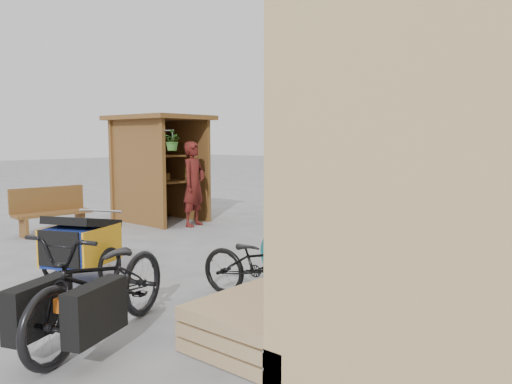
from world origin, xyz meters
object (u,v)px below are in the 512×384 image
Objects in this scene: bike_4 at (381,228)px; bike_7 at (428,212)px; bike_0 at (264,264)px; bike_3 at (359,230)px; shopping_carts at (500,198)px; bike_6 at (423,217)px; bike_5 at (401,220)px; pallet_stack at (262,323)px; kiosk at (156,153)px; bike_1 at (299,248)px; cargo_bike at (101,285)px; bike_2 at (352,236)px; child_trailer at (81,243)px; bench at (51,210)px; person_kiosk at (194,184)px.

bike_4 is 0.93× the size of bike_7.
bike_3 is (-0.13, 2.50, 0.03)m from bike_0.
bike_6 is at bearing -106.12° from shopping_carts.
bike_4 is 0.90× the size of bike_5.
bike_0 is (-0.76, 0.95, 0.23)m from pallet_stack.
bike_0 is (5.52, -2.92, -1.11)m from kiosk.
bike_7 is at bearing 8.47° from bike_1.
bike_1 is at bearing 115.77° from pallet_stack.
cargo_bike is 1.30× the size of bike_2.
child_trailer is 0.95× the size of bike_7.
bench is 0.82× the size of person_kiosk.
kiosk is 1.60× the size of bike_3.
shopping_carts is 4.66m from bike_3.
bike_1 is 3.75m from bike_6.
bench is at bearing 103.59° from bike_1.
bike_3 reaches higher than bike_2.
person_kiosk is at bearing 104.82° from bike_4.
shopping_carts is 1.02× the size of bike_7.
bike_3 is at bearing 104.36° from pallet_stack.
shopping_carts reaches higher than bike_2.
cargo_bike reaches higher than child_trailer.
bike_1 is at bearing -164.10° from bike_7.
person_kiosk is 4.48m from bike_5.
cargo_bike reaches higher than bike_4.
cargo_bike is 1.40× the size of bike_1.
bench is 3.78m from child_trailer.
bike_0 is at bearing -162.27° from bike_7.
bench is 6.10m from bike_3.
bench is at bearing 126.25° from bike_4.
child_trailer is 0.93× the size of bike_0.
cargo_bike is (5.47, -2.39, 0.06)m from bench.
kiosk is at bearing 77.95° from bike_3.
pallet_stack is 3.19m from child_trailer.
bike_1 is (2.29, 1.73, -0.04)m from child_trailer.
shopping_carts is at bearing -11.51° from bike_2.
child_trailer is at bearing 133.26° from cargo_bike.
bench is at bearing 103.28° from bike_2.
bike_3 is (-0.00, 1.63, 0.00)m from bike_1.
bike_6 is (0.50, 6.44, -0.08)m from cargo_bike.
bike_6 is at bearing 8.00° from bike_1.
pallet_stack is at bearing -156.54° from bike_4.
bike_0 is at bearing 179.59° from bike_2.
kiosk reaches higher than bike_5.
shopping_carts is 1.01× the size of bike_2.
kiosk is 1.59× the size of child_trailer.
shopping_carts is at bearing 2.54° from bike_1.
bike_5 is at bearing 34.36° from bench.
kiosk is at bearing 125.84° from bike_6.
bike_2 is at bearing 104.67° from pallet_stack.
child_trailer is 2.87m from bike_1.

